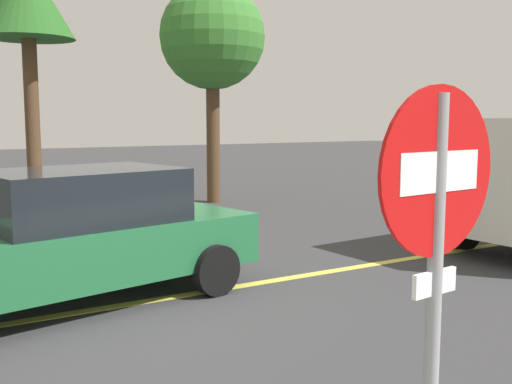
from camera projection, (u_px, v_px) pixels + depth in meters
ground_plane at (111, 308)px, 6.99m from camera, size 80.00×80.00×0.00m
lane_marking_centre at (318, 273)px, 8.51m from camera, size 28.00×0.16×0.01m
stop_sign at (436, 252)px, 2.66m from camera, size 0.76×0.09×2.34m
car_green_near_curb at (70, 237)px, 7.08m from camera, size 4.79×2.64×1.60m
tree_left_verge at (27, 4)px, 12.31m from camera, size 1.89×1.89×5.53m
tree_centre_verge at (212, 38)px, 15.35m from camera, size 2.71×2.71×5.65m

